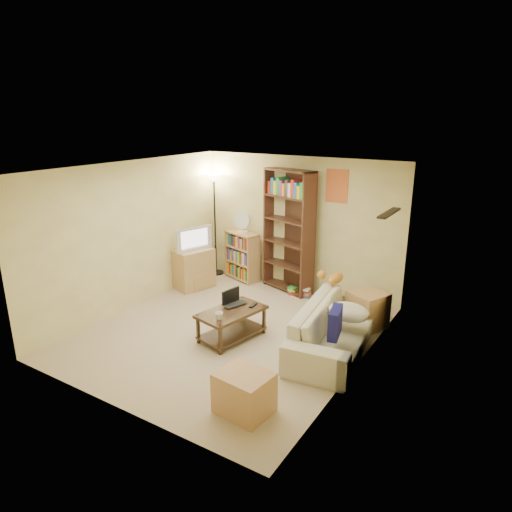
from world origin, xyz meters
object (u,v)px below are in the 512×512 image
Objects in this scene: laptop at (238,306)px; short_bookshelf at (242,256)px; mug at (219,316)px; tabby_cat at (333,278)px; tv_stand at (193,268)px; desk_fan at (242,222)px; sofa at (336,326)px; tall_bookshelf at (289,228)px; floor_lamp at (214,195)px; end_cabinet at (244,393)px; coffee_table at (232,320)px; side_table at (367,310)px; television at (192,238)px.

short_bookshelf reaches higher than laptop.
tabby_cat is at bearing 59.85° from mug.
tabby_cat is 2.88m from tv_stand.
tabby_cat is at bearing -19.59° from desk_fan.
sofa is at bearing -13.80° from short_bookshelf.
tall_bookshelf reaches higher than desk_fan.
tabby_cat is 2.47m from short_bookshelf.
floor_lamp is 3.58× the size of end_cabinet.
mug reaches higher than laptop.
laptop is 1.92m from end_cabinet.
tabby_cat is 1.99m from mug.
tall_bookshelf is (-0.23, 2.20, 0.91)m from coffee_table.
tabby_cat is 4.44× the size of mug.
tabby_cat is at bearing -16.22° from tall_bookshelf.
floor_lamp reaches higher than tabby_cat.
tabby_cat is 0.89× the size of side_table.
tabby_cat reaches higher than sofa.
floor_lamp is at bearing 130.43° from end_cabinet.
sofa is at bearing 33.00° from mug.
short_bookshelf is 2.15× the size of desk_fan.
tv_stand is at bearing -126.47° from desk_fan.
television is at bearing -179.68° from tabby_cat.
tall_bookshelf is (1.60, 0.85, 0.82)m from tv_stand.
mug is at bearing -131.13° from side_table.
television is (-2.85, -0.02, 0.25)m from tabby_cat.
short_bookshelf is at bearing -14.98° from television.
television is (-1.84, 1.20, 0.51)m from laptop.
tall_bookshelf is at bearing 1.81° from desk_fan.
sofa is at bearing -26.31° from floor_lamp.
side_table is (2.82, -0.73, -0.92)m from desk_fan.
sofa is 3.17m from short_bookshelf.
tv_stand is 1.32× the size of side_table.
end_cabinet is at bearing -125.60° from laptop.
short_bookshelf is 2.98m from side_table.
sofa is 2.09× the size of coffee_table.
laptop is (-1.02, -1.21, -0.27)m from tabby_cat.
television is at bearing 0.00° from tv_stand.
desk_fan is 0.84m from floor_lamp.
short_bookshelf is (-2.31, 0.85, -0.25)m from tabby_cat.
sofa reaches higher than laptop.
tabby_cat is 0.53× the size of short_bookshelf.
tabby_cat is 0.68× the size of tv_stand.
tv_stand is 4.03m from end_cabinet.
tv_stand is (-2.85, -0.02, -0.36)m from tabby_cat.
short_bookshelf is at bearing 164.92° from side_table.
desk_fan is (-2.25, 0.80, 0.47)m from tabby_cat.
tall_bookshelf reaches higher than short_bookshelf.
tabby_cat is at bearing 92.24° from end_cabinet.
end_cabinet is at bearing -25.17° from tv_stand.
coffee_table is 3.24m from floor_lamp.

